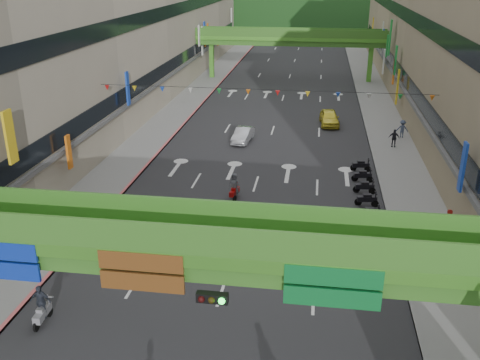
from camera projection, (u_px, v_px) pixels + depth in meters
road_slab at (281, 106)px, 61.49m from camera, size 18.00×140.00×0.02m
sidewalk_left at (187, 102)px, 62.96m from camera, size 4.00×140.00×0.15m
sidewalk_right at (378, 109)px, 59.98m from camera, size 4.00×140.00×0.15m
curb_left at (203, 102)px, 62.69m from camera, size 0.20×140.00×0.18m
curb_right at (361, 108)px, 60.23m from camera, size 0.20×140.00×0.18m
building_row_left at (116, 18)px, 60.53m from camera, size 12.80×95.00×19.00m
building_row_right at (465, 23)px, 55.41m from camera, size 12.80×95.00×19.00m
overpass_near at (213, 270)px, 18.47m from camera, size 28.00×12.27×7.10m
overpass_far at (290, 41)px, 73.25m from camera, size 28.00×2.20×7.10m
hill_left at (259, 18)px, 164.51m from camera, size 168.00×140.00×112.00m
hill_right at (385, 14)px, 177.46m from camera, size 208.00×176.00×128.00m
bunting_string at (263, 93)px, 40.91m from camera, size 26.00×0.36×0.47m
scooter_rider_left at (41, 305)px, 23.73m from camera, size 0.97×1.60×1.97m
scooter_rider_far at (234, 186)px, 36.57m from camera, size 0.83×1.59×1.90m
parked_scooter_row at (365, 187)px, 37.64m from camera, size 1.60×9.41×1.08m
car_silver at (243, 135)px, 48.73m from camera, size 1.77×4.02×1.28m
car_yellow at (329, 118)px, 53.82m from camera, size 2.14×4.57×1.51m
pedestrian_red at (449, 225)px, 31.35m from camera, size 0.91×0.76×1.66m
pedestrian_dark at (394, 140)px, 46.93m from camera, size 0.96×0.47×1.59m
pedestrian_blue at (402, 130)px, 49.48m from camera, size 0.85×0.63×1.66m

